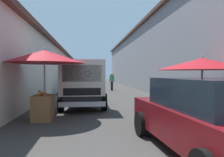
{
  "coord_description": "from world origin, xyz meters",
  "views": [
    {
      "loc": [
        -1.54,
        1.11,
        1.54
      ],
      "look_at": [
        8.19,
        0.01,
        1.31
      ],
      "focal_mm": 34.23,
      "sensor_mm": 36.0,
      "label": 1
    }
  ],
  "objects_px": {
    "hatchback_car": "(206,116)",
    "parked_scooter": "(63,88)",
    "delivery_truck": "(83,85)",
    "fruit_stall_near_right": "(202,70)",
    "fruit_stall_near_left": "(71,72)",
    "vendor_by_crates": "(112,80)",
    "fruit_stall_far_right": "(44,63)"
  },
  "relations": [
    {
      "from": "hatchback_car",
      "to": "parked_scooter",
      "type": "distance_m",
      "value": 13.12
    },
    {
      "from": "hatchback_car",
      "to": "delivery_truck",
      "type": "bearing_deg",
      "value": 23.69
    },
    {
      "from": "fruit_stall_near_right",
      "to": "fruit_stall_near_left",
      "type": "relative_size",
      "value": 1.2
    },
    {
      "from": "fruit_stall_near_left",
      "to": "hatchback_car",
      "type": "height_order",
      "value": "fruit_stall_near_left"
    },
    {
      "from": "vendor_by_crates",
      "to": "parked_scooter",
      "type": "height_order",
      "value": "vendor_by_crates"
    },
    {
      "from": "fruit_stall_near_left",
      "to": "parked_scooter",
      "type": "xyz_separation_m",
      "value": [
        -2.84,
        0.34,
        -1.19
      ]
    },
    {
      "from": "fruit_stall_near_right",
      "to": "hatchback_car",
      "type": "xyz_separation_m",
      "value": [
        -2.25,
        1.17,
        -0.93
      ]
    },
    {
      "from": "fruit_stall_near_left",
      "to": "vendor_by_crates",
      "type": "distance_m",
      "value": 3.73
    },
    {
      "from": "fruit_stall_far_right",
      "to": "vendor_by_crates",
      "type": "height_order",
      "value": "fruit_stall_far_right"
    },
    {
      "from": "fruit_stall_far_right",
      "to": "fruit_stall_near_right",
      "type": "distance_m",
      "value": 5.04
    },
    {
      "from": "fruit_stall_near_right",
      "to": "vendor_by_crates",
      "type": "distance_m",
      "value": 13.14
    },
    {
      "from": "fruit_stall_near_right",
      "to": "hatchback_car",
      "type": "relative_size",
      "value": 0.68
    },
    {
      "from": "delivery_truck",
      "to": "vendor_by_crates",
      "type": "relative_size",
      "value": 3.03
    },
    {
      "from": "vendor_by_crates",
      "to": "parked_scooter",
      "type": "relative_size",
      "value": 0.97
    },
    {
      "from": "fruit_stall_far_right",
      "to": "vendor_by_crates",
      "type": "distance_m",
      "value": 12.38
    },
    {
      "from": "fruit_stall_near_left",
      "to": "delivery_truck",
      "type": "distance_m",
      "value": 9.75
    },
    {
      "from": "fruit_stall_near_left",
      "to": "parked_scooter",
      "type": "height_order",
      "value": "fruit_stall_near_left"
    },
    {
      "from": "fruit_stall_far_right",
      "to": "fruit_stall_near_right",
      "type": "bearing_deg",
      "value": -104.42
    },
    {
      "from": "fruit_stall_near_left",
      "to": "hatchback_car",
      "type": "bearing_deg",
      "value": -166.11
    },
    {
      "from": "delivery_truck",
      "to": "vendor_by_crates",
      "type": "distance_m",
      "value": 9.96
    },
    {
      "from": "parked_scooter",
      "to": "vendor_by_crates",
      "type": "bearing_deg",
      "value": -54.43
    },
    {
      "from": "vendor_by_crates",
      "to": "hatchback_car",
      "type": "bearing_deg",
      "value": -179.58
    },
    {
      "from": "fruit_stall_far_right",
      "to": "vendor_by_crates",
      "type": "relative_size",
      "value": 1.64
    },
    {
      "from": "parked_scooter",
      "to": "fruit_stall_near_left",
      "type": "bearing_deg",
      "value": -6.77
    },
    {
      "from": "fruit_stall_far_right",
      "to": "delivery_truck",
      "type": "xyz_separation_m",
      "value": [
        2.14,
        -1.23,
        -0.87
      ]
    },
    {
      "from": "fruit_stall_near_left",
      "to": "vendor_by_crates",
      "type": "height_order",
      "value": "fruit_stall_near_left"
    },
    {
      "from": "vendor_by_crates",
      "to": "parked_scooter",
      "type": "bearing_deg",
      "value": 125.57
    },
    {
      "from": "parked_scooter",
      "to": "fruit_stall_near_right",
      "type": "bearing_deg",
      "value": -152.6
    },
    {
      "from": "fruit_stall_near_right",
      "to": "delivery_truck",
      "type": "distance_m",
      "value": 5.02
    },
    {
      "from": "fruit_stall_near_right",
      "to": "fruit_stall_near_left",
      "type": "height_order",
      "value": "fruit_stall_near_left"
    },
    {
      "from": "hatchback_car",
      "to": "vendor_by_crates",
      "type": "height_order",
      "value": "vendor_by_crates"
    },
    {
      "from": "fruit_stall_near_right",
      "to": "fruit_stall_near_left",
      "type": "distance_m",
      "value": 13.94
    }
  ]
}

